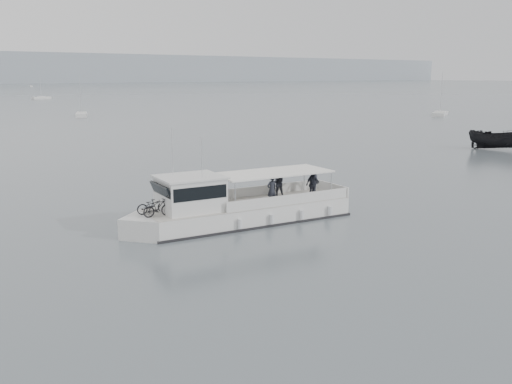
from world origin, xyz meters
TOP-DOWN VIEW (x-y plane):
  - ground at (0.00, 0.00)m, footprint 1400.00×1400.00m
  - tour_boat at (-5.77, 2.41)m, footprint 13.06×4.51m
  - dark_motorboat at (34.55, 11.29)m, footprint 4.96×6.02m

SIDE VIEW (x-z plane):
  - ground at x=0.00m, z-range 0.00..0.00m
  - tour_boat at x=-5.77m, z-range -1.82..3.61m
  - dark_motorboat at x=34.55m, z-range 0.00..2.23m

